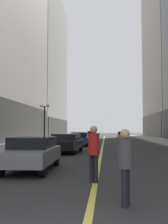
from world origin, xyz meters
TOP-DOWN VIEW (x-y plane):
  - ground_plane at (0.00, 35.00)m, footprint 200.00×200.00m
  - sidewalk_left at (-8.25, 35.00)m, footprint 4.50×78.00m
  - sidewalk_right at (8.25, 35.00)m, footprint 4.50×78.00m
  - lane_centre_stripe at (0.00, 35.00)m, footprint 0.16×70.00m
  - building_left_far at (-17.55, 60.00)m, footprint 14.30×26.00m
  - car_grey at (-2.61, 7.74)m, footprint 1.83×4.26m
  - car_black at (-2.46, 16.05)m, footprint 2.07×4.73m
  - car_blue at (-2.35, 24.60)m, footprint 2.00×4.52m
  - car_white at (-3.06, 31.86)m, footprint 1.97×4.19m
  - car_silver at (3.04, 41.37)m, footprint 1.83×4.79m
  - car_green at (-2.35, 50.41)m, footprint 1.93×4.33m
  - pedestrian_in_red_jacket at (-0.04, 5.36)m, footprint 0.47×0.47m
  - pedestrian_with_orange_bag at (0.73, 2.85)m, footprint 0.43×0.43m
  - street_lamp_left_far at (-6.40, 26.55)m, footprint 1.06×0.36m

SIDE VIEW (x-z plane):
  - ground_plane at x=0.00m, z-range 0.00..0.00m
  - lane_centre_stripe at x=0.00m, z-range 0.00..0.01m
  - sidewalk_left at x=-8.25m, z-range 0.00..0.15m
  - sidewalk_right at x=8.25m, z-range 0.00..0.15m
  - car_grey at x=-2.61m, z-range 0.06..1.38m
  - car_white at x=-3.06m, z-range 0.06..1.38m
  - car_blue at x=-2.35m, z-range 0.06..1.38m
  - car_green at x=-2.35m, z-range 0.06..1.38m
  - car_silver at x=3.04m, z-range 0.06..1.38m
  - car_black at x=-2.46m, z-range 0.06..1.38m
  - pedestrian_with_orange_bag at x=0.73m, z-range 0.13..1.76m
  - pedestrian_in_red_jacket at x=-0.04m, z-range 0.15..1.88m
  - street_lamp_left_far at x=-6.40m, z-range 1.04..5.47m
  - building_left_far at x=-17.55m, z-range -0.06..34.08m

